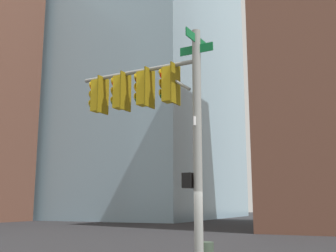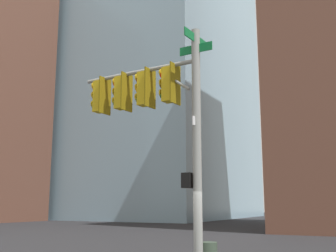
{
  "view_description": "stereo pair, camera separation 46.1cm",
  "coord_description": "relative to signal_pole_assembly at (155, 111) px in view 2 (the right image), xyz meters",
  "views": [
    {
      "loc": [
        10.47,
        4.03,
        2.18
      ],
      "look_at": [
        0.2,
        -0.79,
        4.32
      ],
      "focal_mm": 44.32,
      "sensor_mm": 36.0,
      "label": 1
    },
    {
      "loc": [
        10.27,
        4.44,
        2.18
      ],
      "look_at": [
        0.2,
        -0.79,
        4.32
      ],
      "focal_mm": 44.32,
      "sensor_mm": 36.0,
      "label": 2
    }
  ],
  "objects": [
    {
      "name": "signal_pole_assembly",
      "position": [
        0.0,
        0.0,
        0.0
      ],
      "size": [
        1.26,
        4.41,
        6.96
      ],
      "rotation": [
        0.0,
        0.0,
        4.64
      ],
      "color": "gray",
      "rests_on": "ground_plane"
    },
    {
      "name": "building_glass_tower",
      "position": [
        -50.07,
        -30.33,
        26.51
      ],
      "size": [
        33.68,
        31.66,
        62.65
      ],
      "primitive_type": "cube",
      "color": "#8CB2C6",
      "rests_on": "ground_plane"
    }
  ]
}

